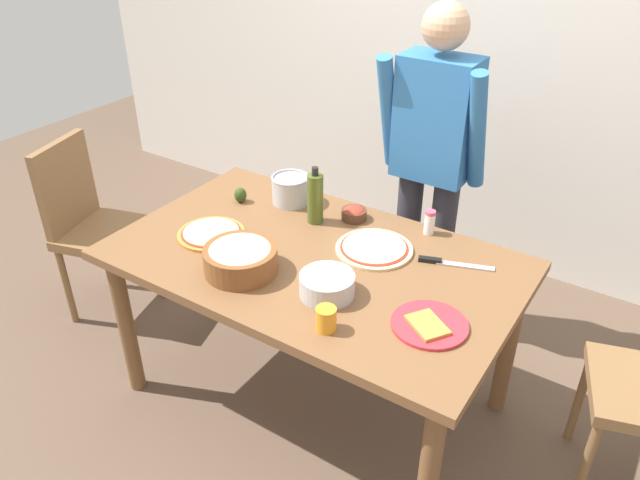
{
  "coord_description": "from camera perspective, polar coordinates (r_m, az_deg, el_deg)",
  "views": [
    {
      "loc": [
        1.14,
        -1.69,
        2.08
      ],
      "look_at": [
        0.0,
        0.05,
        0.81
      ],
      "focal_mm": 34.49,
      "sensor_mm": 36.0,
      "label": 1
    }
  ],
  "objects": [
    {
      "name": "ground",
      "position": [
        2.91,
        -0.56,
        -14.18
      ],
      "size": [
        8.0,
        8.0,
        0.0
      ],
      "primitive_type": "plane",
      "color": "brown"
    },
    {
      "name": "wall_back",
      "position": [
        3.56,
        14.53,
        17.87
      ],
      "size": [
        5.6,
        0.1,
        2.6
      ],
      "primitive_type": "cube",
      "color": "silver",
      "rests_on": "ground"
    },
    {
      "name": "dining_table",
      "position": [
        2.48,
        -0.64,
        -3.29
      ],
      "size": [
        1.6,
        0.96,
        0.76
      ],
      "color": "brown",
      "rests_on": "ground"
    },
    {
      "name": "person_cook",
      "position": [
        2.87,
        10.33,
        7.52
      ],
      "size": [
        0.49,
        0.25,
        1.62
      ],
      "color": "#2D2D38",
      "rests_on": "ground"
    },
    {
      "name": "chair_wooden_left",
      "position": [
        3.33,
        -20.45,
        1.73
      ],
      "size": [
        0.49,
        0.49,
        0.95
      ],
      "color": "brown",
      "rests_on": "ground"
    },
    {
      "name": "pizza_raw_on_board",
      "position": [
        2.47,
        5.05,
        -0.78
      ],
      "size": [
        0.31,
        0.31,
        0.02
      ],
      "color": "beige",
      "rests_on": "dining_table"
    },
    {
      "name": "pizza_cooked_on_tray",
      "position": [
        2.6,
        -10.06,
        0.62
      ],
      "size": [
        0.28,
        0.28,
        0.02
      ],
      "color": "#C67A33",
      "rests_on": "dining_table"
    },
    {
      "name": "plate_with_slice",
      "position": [
        2.1,
        10.1,
        -7.74
      ],
      "size": [
        0.26,
        0.26,
        0.02
      ],
      "color": "red",
      "rests_on": "dining_table"
    },
    {
      "name": "popcorn_bowl",
      "position": [
        2.33,
        -7.39,
        -1.61
      ],
      "size": [
        0.28,
        0.28,
        0.11
      ],
      "color": "brown",
      "rests_on": "dining_table"
    },
    {
      "name": "mixing_bowl_steel",
      "position": [
        2.2,
        0.66,
        -4.19
      ],
      "size": [
        0.2,
        0.2,
        0.08
      ],
      "color": "#B7B7BC",
      "rests_on": "dining_table"
    },
    {
      "name": "small_sauce_bowl",
      "position": [
        2.67,
        3.18,
        2.51
      ],
      "size": [
        0.11,
        0.11,
        0.06
      ],
      "color": "#4C2D1E",
      "rests_on": "dining_table"
    },
    {
      "name": "olive_oil_bottle",
      "position": [
        2.61,
        -0.45,
        3.91
      ],
      "size": [
        0.07,
        0.07,
        0.26
      ],
      "color": "#47561E",
      "rests_on": "dining_table"
    },
    {
      "name": "steel_pot",
      "position": [
        2.79,
        -2.75,
        4.74
      ],
      "size": [
        0.17,
        0.17,
        0.13
      ],
      "color": "#B7B7BC",
      "rests_on": "dining_table"
    },
    {
      "name": "cup_orange",
      "position": [
        2.04,
        0.56,
        -7.33
      ],
      "size": [
        0.07,
        0.07,
        0.08
      ],
      "primitive_type": "cylinder",
      "color": "orange",
      "rests_on": "dining_table"
    },
    {
      "name": "salt_shaker",
      "position": [
        2.59,
        10.13,
        1.64
      ],
      "size": [
        0.04,
        0.04,
        0.11
      ],
      "color": "white",
      "rests_on": "dining_table"
    },
    {
      "name": "chef_knife",
      "position": [
        2.43,
        11.65,
        -2.07
      ],
      "size": [
        0.28,
        0.12,
        0.02
      ],
      "color": "silver",
      "rests_on": "dining_table"
    },
    {
      "name": "avocado",
      "position": [
        2.83,
        -7.39,
        4.16
      ],
      "size": [
        0.06,
        0.06,
        0.07
      ],
      "primitive_type": "ellipsoid",
      "color": "#2D4219",
      "rests_on": "dining_table"
    }
  ]
}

